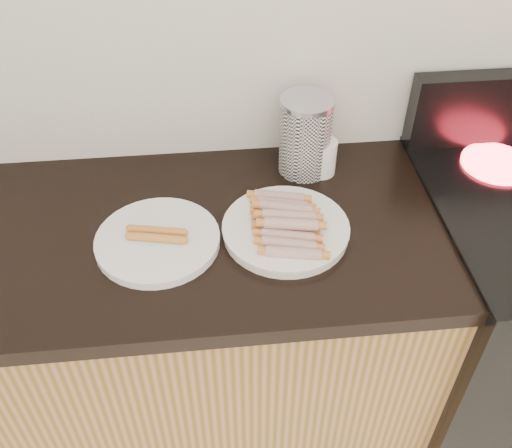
{
  "coord_description": "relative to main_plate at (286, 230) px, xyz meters",
  "views": [
    {
      "loc": [
        -0.14,
        0.71,
        1.79
      ],
      "look_at": [
        -0.04,
        1.62,
        0.97
      ],
      "focal_mm": 40.0,
      "sensor_mm": 36.0,
      "label": 1
    }
  ],
  "objects": [
    {
      "name": "wall_back",
      "position": [
        -0.03,
        0.35,
        0.39
      ],
      "size": [
        4.0,
        0.04,
        2.6
      ],
      "primitive_type": "cube",
      "color": "silver",
      "rests_on": "ground"
    },
    {
      "name": "cabinet_base",
      "position": [
        -0.73,
        0.04,
        -0.48
      ],
      "size": [
        2.2,
        0.59,
        0.86
      ],
      "primitive_type": "cube",
      "color": "#9D6B45",
      "rests_on": "floor"
    },
    {
      "name": "burner_far_left",
      "position": [
        0.58,
        0.19,
        0.01
      ],
      "size": [
        0.18,
        0.18,
        0.01
      ],
      "primitive_type": "cylinder",
      "color": "#FF1E2D",
      "rests_on": "stove"
    },
    {
      "name": "main_plate",
      "position": [
        0.0,
        0.0,
        0.0
      ],
      "size": [
        0.32,
        0.32,
        0.02
      ],
      "primitive_type": "cylinder",
      "rotation": [
        0.0,
        0.0,
        0.12
      ],
      "color": "silver",
      "rests_on": "counter_slab"
    },
    {
      "name": "side_plate",
      "position": [
        -0.29,
        -0.0,
        0.0
      ],
      "size": [
        0.32,
        0.32,
        0.02
      ],
      "primitive_type": "cylinder",
      "rotation": [
        0.0,
        0.0,
        0.18
      ],
      "color": "white",
      "rests_on": "counter_slab"
    },
    {
      "name": "hotdog_pile",
      "position": [
        -0.0,
        -0.0,
        0.03
      ],
      "size": [
        0.12,
        0.25,
        0.05
      ],
      "rotation": [
        0.0,
        0.0,
        -0.26
      ],
      "color": "#9C2F2E",
      "rests_on": "main_plate"
    },
    {
      "name": "plain_sausages",
      "position": [
        -0.29,
        -0.0,
        0.02
      ],
      "size": [
        0.12,
        0.07,
        0.02
      ],
      "rotation": [
        0.0,
        0.0,
        -0.21
      ],
      "color": "tan",
      "rests_on": "side_plate"
    },
    {
      "name": "canister",
      "position": [
        0.08,
        0.24,
        0.09
      ],
      "size": [
        0.13,
        0.13,
        0.21
      ],
      "rotation": [
        0.0,
        0.0,
        -0.15
      ],
      "color": "white",
      "rests_on": "counter_slab"
    },
    {
      "name": "mug",
      "position": [
        0.12,
        0.22,
        0.04
      ],
      "size": [
        0.09,
        0.09,
        0.09
      ],
      "primitive_type": "cylinder",
      "rotation": [
        0.0,
        0.0,
        0.26
      ],
      "color": "silver",
      "rests_on": "counter_slab"
    }
  ]
}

